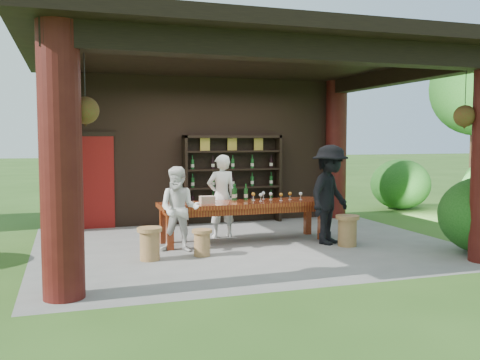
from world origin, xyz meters
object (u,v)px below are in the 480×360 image
object	(u,v)px
wine_shelf	(233,179)
guest_woman	(179,209)
napkin_basket	(207,200)
tasting_table	(244,208)
stool_near_right	(347,230)
host	(221,196)
stool_near_left	(202,242)
stool_far_left	(150,243)
guest_man	(330,195)

from	to	relation	value
wine_shelf	guest_woman	distance (m)	3.21
napkin_basket	guest_woman	bearing A→B (deg)	-145.48
guest_woman	tasting_table	bearing A→B (deg)	42.79
guest_woman	napkin_basket	xyz separation A→B (m)	(0.59, 0.41, 0.09)
stool_near_right	host	size ratio (longest dim) A/B	0.34
guest_woman	stool_near_right	bearing A→B (deg)	12.64
wine_shelf	stool_near_left	world-z (taller)	wine_shelf
wine_shelf	host	size ratio (longest dim) A/B	1.41
stool_far_left	guest_man	bearing A→B (deg)	5.27
host	wine_shelf	bearing A→B (deg)	-118.56
stool_near_left	stool_near_right	bearing A→B (deg)	-0.30
tasting_table	guest_woman	size ratio (longest dim) A/B	2.18
stool_near_right	guest_woman	world-z (taller)	guest_woman
napkin_basket	stool_near_left	bearing A→B (deg)	-109.87
stool_near_left	stool_far_left	bearing A→B (deg)	-177.42
tasting_table	guest_woman	bearing A→B (deg)	-158.85
stool_far_left	wine_shelf	bearing A→B (deg)	53.24
stool_near_left	host	size ratio (longest dim) A/B	0.27
stool_near_right	guest_man	distance (m)	0.71
guest_man	napkin_basket	distance (m)	2.24
stool_far_left	guest_woman	size ratio (longest dim) A/B	0.36
guest_woman	guest_man	xyz separation A→B (m)	(2.75, -0.19, 0.18)
tasting_table	guest_woman	distance (m)	1.43
stool_near_right	napkin_basket	world-z (taller)	napkin_basket
stool_near_right	stool_far_left	world-z (taller)	stool_near_right
host	napkin_basket	size ratio (longest dim) A/B	6.20
wine_shelf	stool_near_right	bearing A→B (deg)	-69.28
guest_woman	guest_man	distance (m)	2.76
tasting_table	host	xyz separation A→B (m)	(-0.28, 0.56, 0.18)
stool_far_left	napkin_basket	world-z (taller)	napkin_basket
stool_near_left	stool_near_right	xyz separation A→B (m)	(2.68, -0.01, 0.06)
guest_woman	stool_far_left	bearing A→B (deg)	-118.04
host	guest_man	world-z (taller)	guest_man
guest_woman	stool_near_left	bearing A→B (deg)	-36.52
stool_near_right	stool_near_left	bearing A→B (deg)	179.70
guest_woman	guest_man	bearing A→B (deg)	17.78
stool_near_left	napkin_basket	world-z (taller)	napkin_basket
stool_near_left	stool_near_right	world-z (taller)	stool_near_right
stool_near_left	stool_near_right	size ratio (longest dim) A/B	0.80
stool_near_left	napkin_basket	bearing A→B (deg)	70.13
tasting_table	stool_far_left	distance (m)	2.19
tasting_table	stool_near_left	size ratio (longest dim) A/B	7.21
tasting_table	napkin_basket	distance (m)	0.77
host	guest_woman	xyz separation A→B (m)	(-1.05, -1.07, -0.08)
stool_near_left	napkin_basket	xyz separation A→B (m)	(0.31, 0.86, 0.59)
stool_near_right	guest_man	world-z (taller)	guest_man
stool_far_left	host	size ratio (longest dim) A/B	0.32
host	napkin_basket	xyz separation A→B (m)	(-0.46, -0.66, 0.01)
stool_far_left	host	distance (m)	2.32
stool_near_right	guest_man	size ratio (longest dim) A/B	0.31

